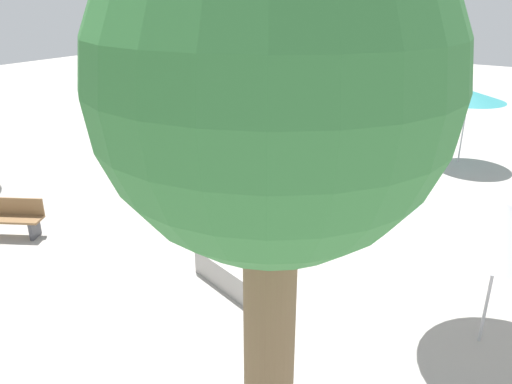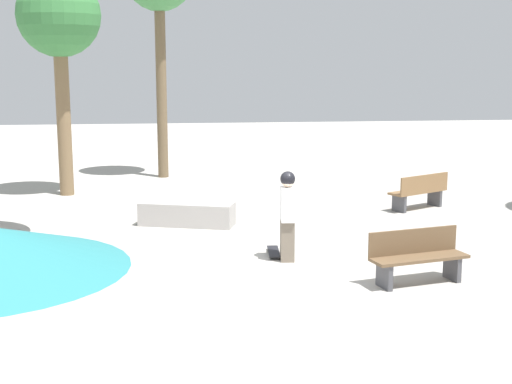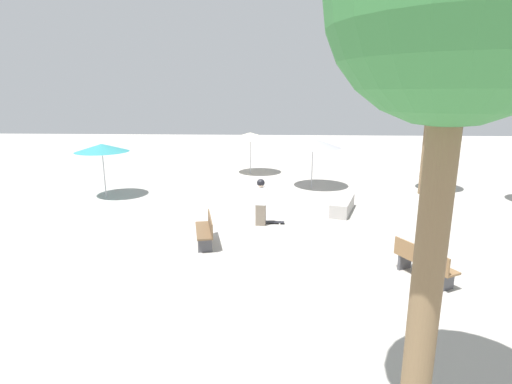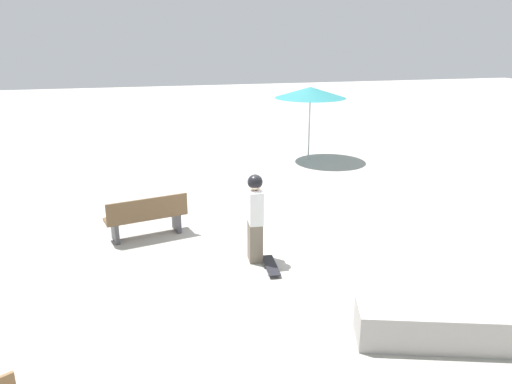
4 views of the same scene
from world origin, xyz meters
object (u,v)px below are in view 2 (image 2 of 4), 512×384
at_px(concrete_ledge, 187,214).
at_px(palm_tree_center_left, 59,21).
at_px(skateboard, 274,252).
at_px(bench_near, 417,257).
at_px(skater_main, 287,213).
at_px(bench_far, 420,192).

bearing_deg(concrete_ledge, palm_tree_center_left, -142.68).
xyz_separation_m(skateboard, bench_near, (1.95, 2.01, 0.37)).
distance_m(skater_main, bench_far, 5.60).
bearing_deg(skater_main, concrete_ledge, 33.92).
xyz_separation_m(skater_main, concrete_ledge, (-3.00, -1.68, -0.61)).
xyz_separation_m(concrete_ledge, bench_far, (-1.03, 5.56, 0.18)).
bearing_deg(bench_far, bench_near, -138.78).
height_order(skater_main, palm_tree_center_left, palm_tree_center_left).
height_order(concrete_ledge, bench_far, bench_far).
xyz_separation_m(bench_far, palm_tree_center_left, (-2.98, -8.62, 4.08)).
distance_m(bench_near, palm_tree_center_left, 11.53).
bearing_deg(bench_near, bench_far, -123.31).
xyz_separation_m(skater_main, palm_tree_center_left, (-7.01, -4.74, 3.64)).
xyz_separation_m(skater_main, skateboard, (-0.40, -0.18, -0.80)).
height_order(concrete_ledge, palm_tree_center_left, palm_tree_center_left).
xyz_separation_m(concrete_ledge, bench_near, (4.54, 3.51, 0.18)).
relative_size(concrete_ledge, palm_tree_center_left, 0.37).
bearing_deg(skater_main, bench_near, -125.62).
bearing_deg(bench_far, skater_main, -162.54).
bearing_deg(skateboard, palm_tree_center_left, 39.15).
height_order(bench_near, palm_tree_center_left, palm_tree_center_left).
distance_m(bench_far, palm_tree_center_left, 9.99).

